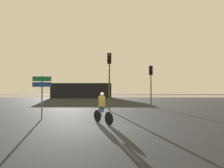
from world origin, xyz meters
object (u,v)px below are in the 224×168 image
(distant_building, at_px, (82,91))
(traffic_light_far_right, at_px, (151,78))
(direction_sign_post, at_px, (42,89))
(cyclist, at_px, (102,108))
(traffic_light_center, at_px, (109,71))

(distant_building, xyz_separation_m, traffic_light_far_right, (10.86, -20.98, 1.31))
(direction_sign_post, bearing_deg, distant_building, -88.48)
(distant_building, relative_size, cyclist, 7.90)
(traffic_light_far_right, bearing_deg, cyclist, 89.61)
(cyclist, bearing_deg, traffic_light_far_right, -155.87)
(traffic_light_far_right, relative_size, direction_sign_post, 1.59)
(traffic_light_center, height_order, traffic_light_far_right, traffic_light_center)
(traffic_light_far_right, relative_size, cyclist, 2.55)
(traffic_light_far_right, xyz_separation_m, cyclist, (-4.22, -8.22, -2.06))
(cyclist, bearing_deg, traffic_light_center, -130.54)
(traffic_light_far_right, xyz_separation_m, direction_sign_post, (-7.93, -7.01, -1.09))
(traffic_light_center, relative_size, direction_sign_post, 1.87)
(distant_building, bearing_deg, traffic_light_far_right, -62.62)
(distant_building, relative_size, traffic_light_center, 2.63)
(traffic_light_far_right, bearing_deg, distant_building, -35.86)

